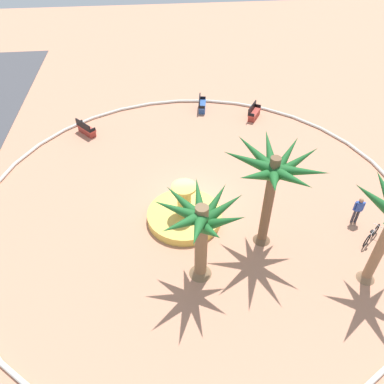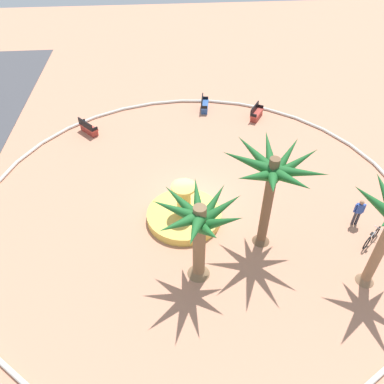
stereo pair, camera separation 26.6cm
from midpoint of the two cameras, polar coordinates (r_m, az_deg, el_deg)
ground_plane at (r=20.87m, az=0.10°, el=-1.30°), size 80.00×80.00×0.00m
plaza_curb at (r=20.80m, az=0.10°, el=-1.10°), size 23.49×23.49×0.20m
fountain at (r=19.61m, az=-1.54°, el=-3.43°), size 3.89×3.89×2.24m
palm_tree_by_curb at (r=16.31m, az=11.82°, el=2.58°), size 4.45×4.39×5.29m
palm_tree_mid_plaza at (r=15.08m, az=0.88°, el=-4.87°), size 3.92×3.89×4.41m
bench_east at (r=27.25m, az=-16.03°, el=9.10°), size 1.54×1.42×1.00m
bench_west at (r=28.51m, az=9.10°, el=11.71°), size 1.62×1.27×1.00m
bench_north at (r=29.22m, az=1.24°, el=12.99°), size 1.66×0.76×1.00m
bicycle_red_frame at (r=20.44m, az=25.26°, el=-5.93°), size 1.13×1.38×0.94m
person_cyclist_helmet at (r=20.76m, az=23.55°, el=-2.41°), size 0.24×0.53×1.63m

